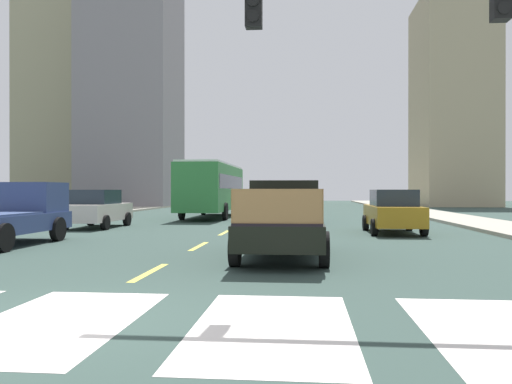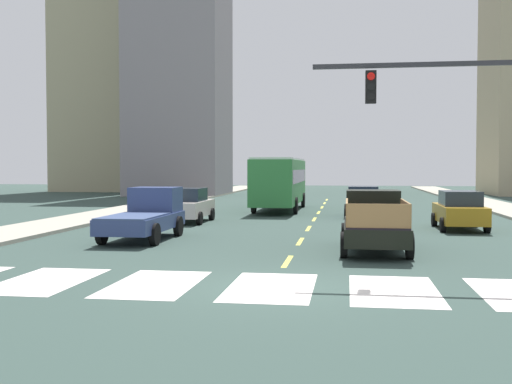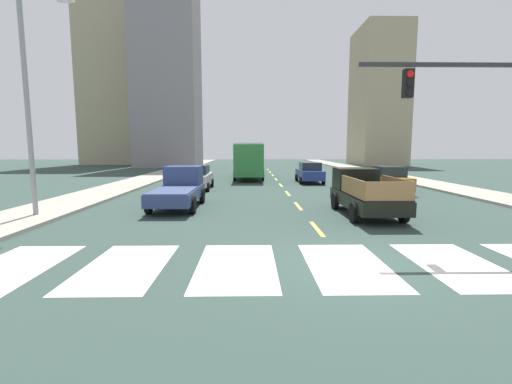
# 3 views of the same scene
# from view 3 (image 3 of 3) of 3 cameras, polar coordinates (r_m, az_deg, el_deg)

# --- Properties ---
(ground_plane) EXTENTS (160.00, 160.00, 0.00)m
(ground_plane) POSITION_cam_3_polar(r_m,az_deg,el_deg) (9.35, 14.48, -11.37)
(ground_plane) COLOR #2E413B
(sidewalk_right) EXTENTS (3.25, 110.00, 0.15)m
(sidewalk_right) POSITION_cam_3_polar(r_m,az_deg,el_deg) (30.28, 27.19, 0.99)
(sidewalk_right) COLOR #A29B8B
(sidewalk_right) RESTS_ON ground
(sidewalk_left) EXTENTS (3.25, 110.00, 0.15)m
(sidewalk_left) POSITION_cam_3_polar(r_m,az_deg,el_deg) (28.30, -20.45, 0.95)
(sidewalk_left) COLOR #A29B8B
(sidewalk_left) RESTS_ON ground
(crosswalk_stripe_0) EXTENTS (1.97, 3.67, 0.01)m
(crosswalk_stripe_0) POSITION_cam_3_polar(r_m,az_deg,el_deg) (10.78, -34.73, -9.92)
(crosswalk_stripe_0) COLOR silver
(crosswalk_stripe_0) RESTS_ON ground
(crosswalk_stripe_1) EXTENTS (1.97, 3.67, 0.01)m
(crosswalk_stripe_1) POSITION_cam_3_polar(r_m,az_deg,el_deg) (9.55, -20.43, -11.18)
(crosswalk_stripe_1) COLOR silver
(crosswalk_stripe_1) RESTS_ON ground
(crosswalk_stripe_2) EXTENTS (1.97, 3.67, 0.01)m
(crosswalk_stripe_2) POSITION_cam_3_polar(r_m,az_deg,el_deg) (9.03, -3.17, -11.79)
(crosswalk_stripe_2) COLOR silver
(crosswalk_stripe_2) RESTS_ON ground
(crosswalk_stripe_3) EXTENTS (1.97, 3.67, 0.01)m
(crosswalk_stripe_3) POSITION_cam_3_polar(r_m,az_deg,el_deg) (9.35, 14.49, -11.35)
(crosswalk_stripe_3) COLOR silver
(crosswalk_stripe_3) RESTS_ON ground
(crosswalk_stripe_4) EXTENTS (1.97, 3.67, 0.01)m
(crosswalk_stripe_4) POSITION_cam_3_polar(r_m,az_deg,el_deg) (10.43, 29.62, -10.13)
(crosswalk_stripe_4) COLOR silver
(crosswalk_stripe_4) RESTS_ON ground
(lane_dash_0) EXTENTS (0.16, 2.40, 0.01)m
(lane_dash_0) POSITION_cam_3_polar(r_m,az_deg,el_deg) (13.10, 9.82, -5.86)
(lane_dash_0) COLOR #D4C949
(lane_dash_0) RESTS_ON ground
(lane_dash_1) EXTENTS (0.16, 2.40, 0.01)m
(lane_dash_1) POSITION_cam_3_polar(r_m,az_deg,el_deg) (17.94, 6.83, -2.26)
(lane_dash_1) COLOR #D4C949
(lane_dash_1) RESTS_ON ground
(lane_dash_2) EXTENTS (0.16, 2.40, 0.01)m
(lane_dash_2) POSITION_cam_3_polar(r_m,az_deg,el_deg) (22.85, 5.13, -0.20)
(lane_dash_2) COLOR #D4C949
(lane_dash_2) RESTS_ON ground
(lane_dash_3) EXTENTS (0.16, 2.40, 0.01)m
(lane_dash_3) POSITION_cam_3_polar(r_m,az_deg,el_deg) (27.80, 4.04, 1.13)
(lane_dash_3) COLOR #D4C949
(lane_dash_3) RESTS_ON ground
(lane_dash_4) EXTENTS (0.16, 2.40, 0.01)m
(lane_dash_4) POSITION_cam_3_polar(r_m,az_deg,el_deg) (32.76, 3.27, 2.06)
(lane_dash_4) COLOR #D4C949
(lane_dash_4) RESTS_ON ground
(lane_dash_5) EXTENTS (0.16, 2.40, 0.01)m
(lane_dash_5) POSITION_cam_3_polar(r_m,az_deg,el_deg) (37.73, 2.71, 2.75)
(lane_dash_5) COLOR #D4C949
(lane_dash_5) RESTS_ON ground
(lane_dash_6) EXTENTS (0.16, 2.40, 0.01)m
(lane_dash_6) POSITION_cam_3_polar(r_m,az_deg,el_deg) (42.70, 2.27, 3.27)
(lane_dash_6) COLOR #D4C949
(lane_dash_6) RESTS_ON ground
(lane_dash_7) EXTENTS (0.16, 2.40, 0.01)m
(lane_dash_7) POSITION_cam_3_polar(r_m,az_deg,el_deg) (47.68, 1.93, 3.68)
(lane_dash_7) COLOR #D4C949
(lane_dash_7) RESTS_ON ground
(pickup_stakebed) EXTENTS (2.18, 5.20, 1.96)m
(pickup_stakebed) POSITION_cam_3_polar(r_m,az_deg,el_deg) (16.44, 16.94, -0.11)
(pickup_stakebed) COLOR black
(pickup_stakebed) RESTS_ON ground
(pickup_dark) EXTENTS (2.18, 5.20, 1.96)m
(pickup_dark) POSITION_cam_3_polar(r_m,az_deg,el_deg) (18.05, -12.26, 0.62)
(pickup_dark) COLOR navy
(pickup_dark) RESTS_ON ground
(city_bus) EXTENTS (2.72, 10.80, 3.32)m
(city_bus) POSITION_cam_3_polar(r_m,az_deg,el_deg) (34.11, -1.18, 5.56)
(city_bus) COLOR #2E7C3A
(city_bus) RESTS_ON ground
(sedan_near_right) EXTENTS (2.02, 4.40, 1.72)m
(sedan_near_right) POSITION_cam_3_polar(r_m,az_deg,el_deg) (24.82, 20.53, 1.95)
(sedan_near_right) COLOR #A57819
(sedan_near_right) RESTS_ON ground
(sedan_far) EXTENTS (2.02, 4.40, 1.72)m
(sedan_far) POSITION_cam_3_polar(r_m,az_deg,el_deg) (29.86, 8.67, 3.14)
(sedan_far) COLOR navy
(sedan_far) RESTS_ON ground
(sedan_mid) EXTENTS (2.02, 4.40, 1.72)m
(sedan_mid) POSITION_cam_3_polar(r_m,az_deg,el_deg) (25.16, -9.54, 2.37)
(sedan_mid) COLOR beige
(sedan_mid) RESTS_ON ground
(streetlight_left) EXTENTS (2.20, 0.28, 9.00)m
(streetlight_left) POSITION_cam_3_polar(r_m,az_deg,el_deg) (17.32, -32.66, 12.82)
(streetlight_left) COLOR gray
(streetlight_left) RESTS_ON ground
(tower_tall_centre) EXTENTS (11.30, 7.52, 37.63)m
(tower_tall_centre) POSITION_cam_3_polar(r_m,az_deg,el_deg) (69.55, -21.81, 19.92)
(tower_tall_centre) COLOR tan
(tower_tall_centre) RESTS_ON ground
(block_mid_left) EXTENTS (7.37, 10.56, 22.63)m
(block_mid_left) POSITION_cam_3_polar(r_m,az_deg,el_deg) (65.18, 19.17, 14.21)
(block_mid_left) COLOR tan
(block_mid_left) RESTS_ON ground
(block_mid_right) EXTENTS (9.08, 8.90, 27.49)m
(block_mid_right) POSITION_cam_3_polar(r_m,az_deg,el_deg) (57.27, -14.13, 17.88)
(block_mid_right) COLOR gray
(block_mid_right) RESTS_ON ground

